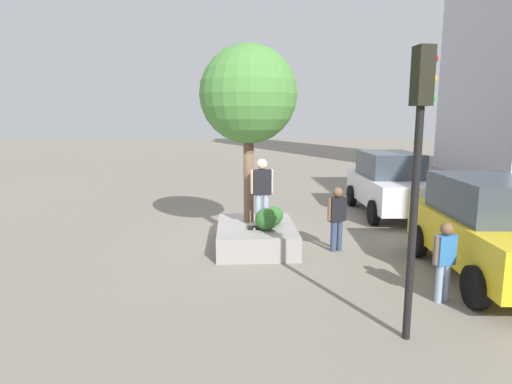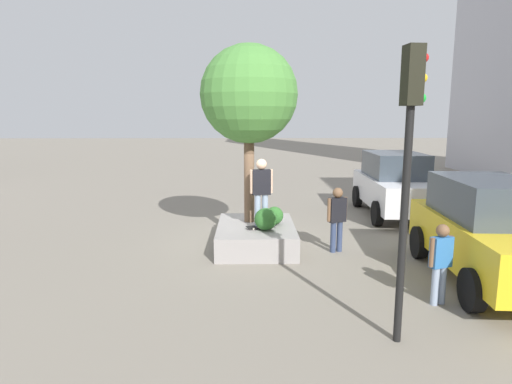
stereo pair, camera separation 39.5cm
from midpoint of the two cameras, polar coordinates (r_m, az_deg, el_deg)
name	(u,v)px [view 1 (the left image)]	position (r m, az deg, el deg)	size (l,w,h in m)	color
ground_plane	(253,243)	(12.24, -1.33, -6.71)	(120.00, 120.00, 0.00)	gray
planter_ledge	(256,236)	(11.81, -0.96, -5.78)	(2.84, 2.07, 0.61)	gray
plaza_tree	(248,95)	(11.77, -1.99, 12.62)	(2.61, 2.61, 4.78)	brown
boxwood_shrub	(274,215)	(11.76, 1.47, -3.09)	(0.48, 0.48, 0.48)	#2D6628
hedge_clump	(266,219)	(11.13, 0.35, -3.60)	(0.58, 0.58, 0.58)	#2D6628
skateboard	(262,226)	(11.36, -0.23, -4.52)	(0.49, 0.82, 0.07)	black
skateboarder	(262,188)	(11.15, -0.23, 0.59)	(0.27, 0.59, 1.75)	#8C9EB7
police_car	(390,183)	(16.29, 16.53, 1.13)	(4.87, 2.40, 2.23)	white
taxi_cab	(489,228)	(10.61, 27.44, -4.23)	(4.84, 2.48, 2.19)	gold
traffic_light_corner	(419,146)	(6.81, 19.08, 5.75)	(0.30, 0.35, 4.50)	black
bystander_watching	(445,256)	(8.91, 22.40, -7.86)	(0.31, 0.50, 1.55)	#8C9EB7
pedestrian_crossing	(337,214)	(11.45, 9.65, -2.94)	(0.35, 0.55, 1.70)	navy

